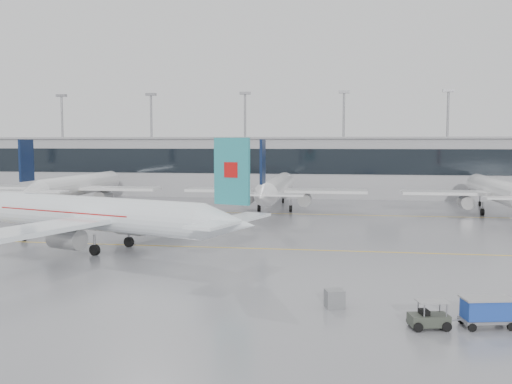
# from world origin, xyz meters

# --- Properties ---
(ground) EXTENTS (320.00, 320.00, 0.00)m
(ground) POSITION_xyz_m (0.00, 0.00, 0.00)
(ground) COLOR gray
(ground) RESTS_ON ground
(taxi_line_main) EXTENTS (120.00, 0.25, 0.01)m
(taxi_line_main) POSITION_xyz_m (0.00, 0.00, 0.01)
(taxi_line_main) COLOR yellow
(taxi_line_main) RESTS_ON ground
(taxi_line_north) EXTENTS (120.00, 0.25, 0.01)m
(taxi_line_north) POSITION_xyz_m (0.00, 30.00, 0.01)
(taxi_line_north) COLOR yellow
(taxi_line_north) RESTS_ON ground
(taxi_line_cross) EXTENTS (0.25, 60.00, 0.01)m
(taxi_line_cross) POSITION_xyz_m (-30.00, 15.00, 0.01)
(taxi_line_cross) COLOR yellow
(taxi_line_cross) RESTS_ON ground
(terminal) EXTENTS (180.00, 15.00, 12.00)m
(terminal) POSITION_xyz_m (0.00, 62.00, 6.00)
(terminal) COLOR gray
(terminal) RESTS_ON ground
(terminal_glass) EXTENTS (180.00, 0.20, 5.00)m
(terminal_glass) POSITION_xyz_m (0.00, 54.45, 7.50)
(terminal_glass) COLOR black
(terminal_glass) RESTS_ON ground
(terminal_roof) EXTENTS (182.00, 16.00, 0.40)m
(terminal_roof) POSITION_xyz_m (0.00, 62.00, 12.20)
(terminal_roof) COLOR gray
(terminal_roof) RESTS_ON ground
(light_masts) EXTENTS (156.40, 1.00, 22.60)m
(light_masts) POSITION_xyz_m (0.00, 68.00, 13.34)
(light_masts) COLOR gray
(light_masts) RESTS_ON ground
(air_canada_jet) EXTENTS (36.32, 29.72, 11.74)m
(air_canada_jet) POSITION_xyz_m (-13.94, -3.26, 3.73)
(air_canada_jet) COLOR white
(air_canada_jet) RESTS_ON ground
(parked_jet_b) EXTENTS (29.64, 36.96, 11.72)m
(parked_jet_b) POSITION_xyz_m (-35.00, 33.69, 3.71)
(parked_jet_b) COLOR silver
(parked_jet_b) RESTS_ON ground
(parked_jet_c) EXTENTS (29.64, 36.96, 11.72)m
(parked_jet_c) POSITION_xyz_m (-0.00, 33.69, 3.71)
(parked_jet_c) COLOR silver
(parked_jet_c) RESTS_ON ground
(parked_jet_d) EXTENTS (29.64, 36.96, 11.72)m
(parked_jet_d) POSITION_xyz_m (35.00, 33.69, 3.71)
(parked_jet_d) COLOR silver
(parked_jet_d) RESTS_ON ground
(baggage_tug) EXTENTS (3.61, 1.93, 1.71)m
(baggage_tug) POSITION_xyz_m (16.17, -24.35, 0.60)
(baggage_tug) COLOR #353B32
(baggage_tug) RESTS_ON ground
(baggage_cart) EXTENTS (3.28, 2.26, 1.86)m
(baggage_cart) POSITION_xyz_m (19.69, -23.58, 1.09)
(baggage_cart) COLOR gray
(baggage_cart) RESTS_ON ground
(gse_unit) EXTENTS (1.51, 1.45, 1.24)m
(gse_unit) POSITION_xyz_m (10.43, -20.76, 0.62)
(gse_unit) COLOR slate
(gse_unit) RESTS_ON ground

